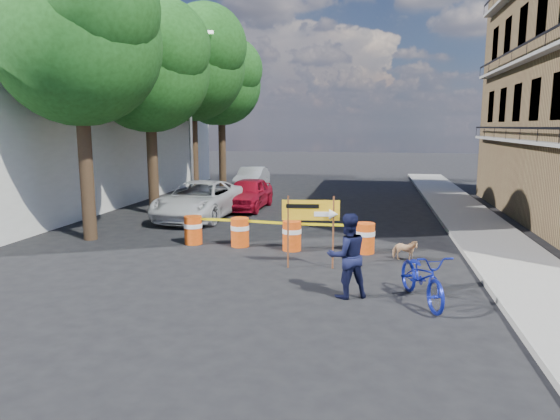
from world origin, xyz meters
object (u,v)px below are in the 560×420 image
at_px(sedan_silver, 252,178).
at_px(pedestrian, 347,256).
at_px(detour_sign, 318,216).
at_px(dog, 405,250).
at_px(barrel_far_left, 193,229).
at_px(barrel_mid_left, 240,232).
at_px(sedan_red, 248,194).
at_px(suv_white, 200,200).
at_px(barrel_mid_right, 292,235).
at_px(bicycle, 423,253).
at_px(barrel_far_right, 365,237).

bearing_deg(sedan_silver, pedestrian, -71.14).
distance_m(detour_sign, dog, 2.84).
height_order(barrel_far_left, barrel_mid_left, same).
bearing_deg(detour_sign, sedan_red, 108.56).
bearing_deg(suv_white, detour_sign, -46.06).
bearing_deg(dog, sedan_silver, 40.80).
distance_m(barrel_mid_left, barrel_mid_right, 1.69).
relative_size(barrel_mid_right, detour_sign, 0.47).
bearing_deg(pedestrian, barrel_far_left, -64.16).
height_order(dog, sedan_silver, sedan_silver).
bearing_deg(barrel_far_left, dog, -7.10).
distance_m(barrel_mid_left, dog, 5.02).
bearing_deg(detour_sign, sedan_silver, 103.27).
height_order(barrel_mid_right, bicycle, bicycle).
xyz_separation_m(pedestrian, suv_white, (-6.38, 8.52, -0.18)).
relative_size(barrel_mid_left, detour_sign, 0.47).
distance_m(dog, sedan_red, 10.11).
height_order(bicycle, dog, bicycle).
xyz_separation_m(barrel_far_left, sedan_red, (0.04, 6.95, 0.23)).
height_order(barrel_far_left, barrel_mid_right, same).
bearing_deg(pedestrian, detour_sign, -92.65).
distance_m(barrel_far_left, barrel_far_right, 5.40).
relative_size(barrel_far_right, bicycle, 0.42).
bearing_deg(sedan_silver, detour_sign, -71.45).
xyz_separation_m(barrel_far_left, suv_white, (-1.31, 4.37, 0.28)).
bearing_deg(barrel_far_right, barrel_mid_right, -177.77).
bearing_deg(dog, barrel_far_left, 95.19).
bearing_deg(detour_sign, barrel_far_left, 147.80).
xyz_separation_m(bicycle, sedan_silver, (-8.09, 18.01, -0.41)).
bearing_deg(barrel_far_right, barrel_far_left, 178.23).
relative_size(barrel_far_left, barrel_far_right, 1.00).
relative_size(barrel_far_left, suv_white, 0.17).
distance_m(barrel_mid_left, suv_white, 5.27).
bearing_deg(pedestrian, sedan_silver, -94.92).
height_order(barrel_mid_left, barrel_mid_right, same).
relative_size(barrel_far_left, bicycle, 0.42).
bearing_deg(bicycle, barrel_far_right, 89.49).
bearing_deg(barrel_far_left, detour_sign, -25.89).
xyz_separation_m(bicycle, dog, (-0.15, 3.40, -0.78)).
height_order(barrel_far_right, bicycle, bicycle).
distance_m(barrel_far_right, dog, 1.29).
distance_m(detour_sign, sedan_silver, 16.83).
xyz_separation_m(barrel_mid_right, barrel_far_right, (2.18, 0.08, 0.00)).
relative_size(pedestrian, sedan_red, 0.45).
relative_size(barrel_mid_left, dog, 1.27).
bearing_deg(barrel_mid_left, sedan_silver, 102.14).
xyz_separation_m(suv_white, sedan_red, (1.35, 2.59, -0.05)).
height_order(barrel_mid_left, pedestrian, pedestrian).
bearing_deg(barrel_mid_right, barrel_far_left, 175.53).
bearing_deg(sedan_silver, barrel_mid_right, -72.72).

